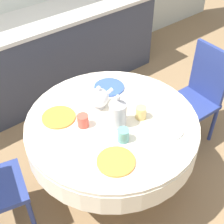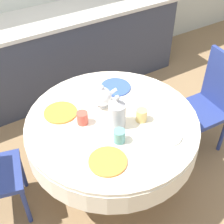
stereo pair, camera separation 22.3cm
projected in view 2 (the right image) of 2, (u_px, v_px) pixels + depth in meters
ground_plane at (112, 180)px, 2.77m from camera, size 12.00×12.00×0.00m
kitchen_counter at (42, 59)px, 3.42m from camera, size 3.24×0.64×0.93m
dining_table at (112, 132)px, 2.37m from camera, size 1.29×1.29×0.73m
chair_left at (209, 101)px, 2.79m from camera, size 0.42×0.42×0.96m
plate_near_left at (108, 161)px, 1.99m from camera, size 0.25×0.25×0.01m
cup_near_left at (119, 136)px, 2.10m from camera, size 0.08×0.08×0.10m
plate_near_right at (165, 134)px, 2.18m from camera, size 0.25×0.25×0.01m
cup_near_right at (142, 115)px, 2.26m from camera, size 0.08×0.08×0.10m
plate_far_left at (60, 112)px, 2.34m from camera, size 0.25×0.25×0.01m
cup_far_left at (82, 118)px, 2.24m from camera, size 0.08×0.08×0.10m
plate_far_right at (115, 87)px, 2.58m from camera, size 0.25×0.25×0.01m
cup_far_right at (105, 97)px, 2.41m from camera, size 0.08×0.08×0.10m
coffee_carafe at (117, 113)px, 2.18m from camera, size 0.13×0.13×0.27m
teapot at (102, 97)px, 2.36m from camera, size 0.21×0.15×0.20m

